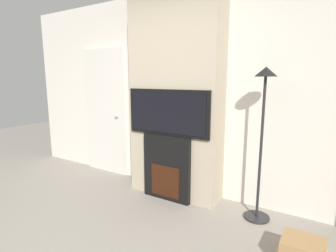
{
  "coord_description": "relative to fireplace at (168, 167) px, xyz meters",
  "views": [
    {
      "loc": [
        1.7,
        -1.12,
        1.56
      ],
      "look_at": [
        0.0,
        1.63,
        0.97
      ],
      "focal_mm": 28.0,
      "sensor_mm": 36.0,
      "label": 1
    }
  ],
  "objects": [
    {
      "name": "wall_back",
      "position": [
        0.0,
        0.4,
        0.93
      ],
      "size": [
        6.0,
        0.06,
        2.7
      ],
      "color": "silver",
      "rests_on": "ground_plane"
    },
    {
      "name": "entry_door",
      "position": [
        -1.43,
        0.35,
        0.59
      ],
      "size": [
        0.82,
        0.09,
        2.03
      ],
      "color": "silver",
      "rests_on": "ground_plane"
    },
    {
      "name": "television",
      "position": [
        0.0,
        -0.0,
        0.72
      ],
      "size": [
        1.14,
        0.07,
        0.57
      ],
      "color": "black",
      "rests_on": "fireplace"
    },
    {
      "name": "chimney_breast",
      "position": [
        0.0,
        0.19,
        0.93
      ],
      "size": [
        1.23,
        0.37,
        2.7
      ],
      "color": "tan",
      "rests_on": "ground_plane"
    },
    {
      "name": "floor_lamp",
      "position": [
        1.12,
        0.09,
        0.7
      ],
      "size": [
        0.28,
        0.28,
        1.67
      ],
      "color": "#262628",
      "rests_on": "ground_plane"
    },
    {
      "name": "fireplace",
      "position": [
        0.0,
        0.0,
        0.0
      ],
      "size": [
        0.66,
        0.15,
        0.85
      ],
      "color": "black",
      "rests_on": "ground_plane"
    }
  ]
}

